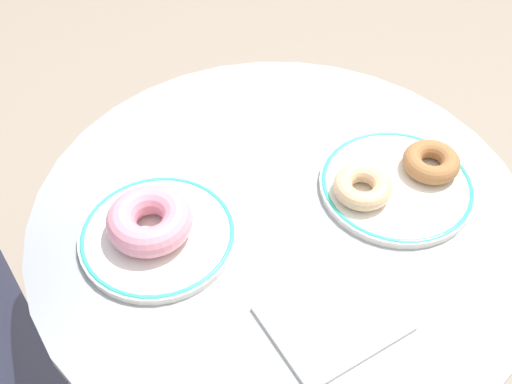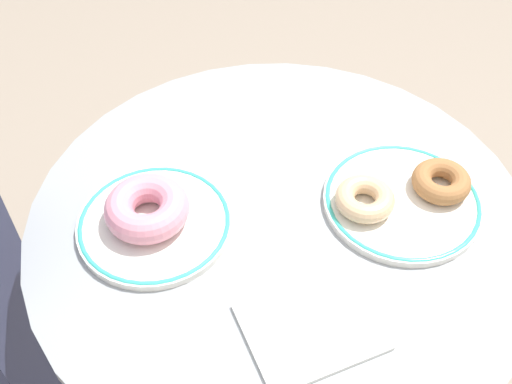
% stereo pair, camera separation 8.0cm
% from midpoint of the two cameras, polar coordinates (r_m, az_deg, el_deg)
% --- Properties ---
extents(cafe_table, '(0.67, 0.67, 0.75)m').
position_cam_midpoint_polar(cafe_table, '(1.02, 4.14, -11.10)').
color(cafe_table, '#999EA3').
rests_on(cafe_table, ground).
extents(plate_left, '(0.20, 0.20, 0.01)m').
position_cam_midpoint_polar(plate_left, '(0.80, -6.52, -3.05)').
color(plate_left, white).
rests_on(plate_left, cafe_table).
extents(plate_right, '(0.21, 0.21, 0.01)m').
position_cam_midpoint_polar(plate_right, '(0.86, 15.92, -0.94)').
color(plate_right, white).
rests_on(plate_right, cafe_table).
extents(donut_pink_frosted, '(0.15, 0.15, 0.04)m').
position_cam_midpoint_polar(donut_pink_frosted, '(0.79, -7.16, -1.65)').
color(donut_pink_frosted, pink).
rests_on(donut_pink_frosted, plate_left).
extents(donut_cinnamon, '(0.11, 0.11, 0.03)m').
position_cam_midpoint_polar(donut_cinnamon, '(0.87, 19.23, 0.79)').
color(donut_cinnamon, '#A36B3D').
rests_on(donut_cinnamon, plate_right).
extents(donut_glazed, '(0.10, 0.10, 0.03)m').
position_cam_midpoint_polar(donut_glazed, '(0.82, 12.74, -0.77)').
color(donut_glazed, '#E0B789').
rests_on(donut_glazed, plate_right).
extents(paper_napkin, '(0.15, 0.13, 0.01)m').
position_cam_midpoint_polar(paper_napkin, '(0.73, 8.30, -12.38)').
color(paper_napkin, white).
rests_on(paper_napkin, cafe_table).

